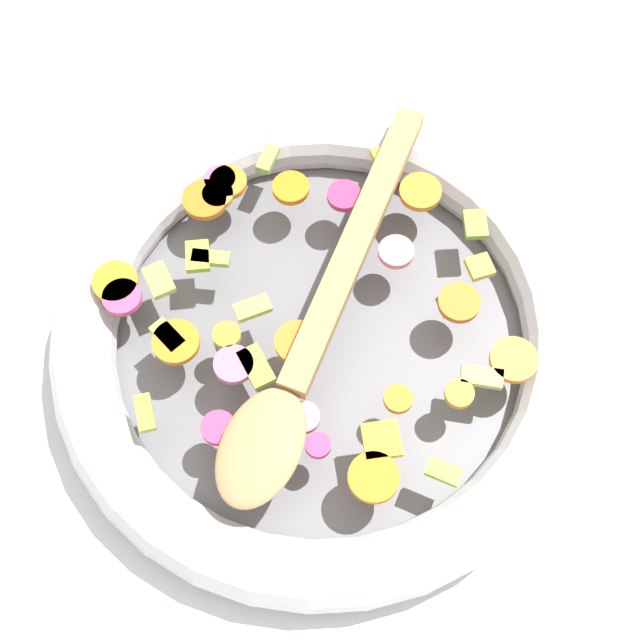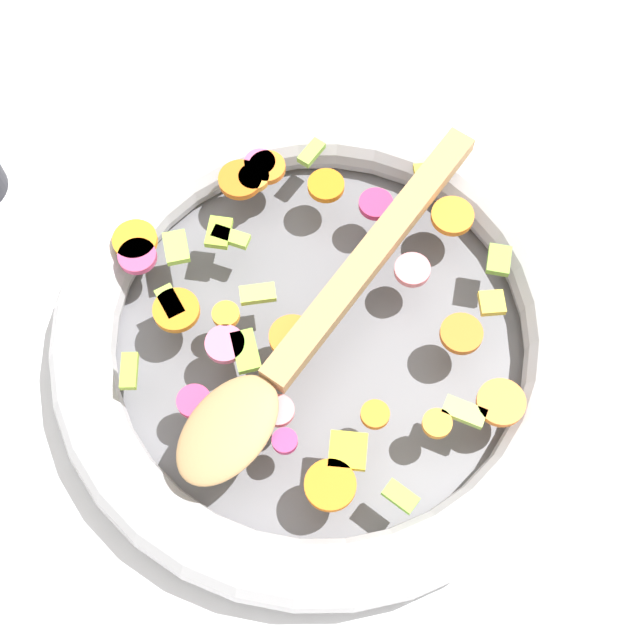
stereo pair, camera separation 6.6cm
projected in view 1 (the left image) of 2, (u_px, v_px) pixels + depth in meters
ground_plane at (320, 346)px, 0.71m from camera, size 4.00×4.00×0.00m
skillet at (320, 335)px, 0.69m from camera, size 0.41×0.41×0.05m
chopped_vegetables at (297, 304)px, 0.66m from camera, size 0.34×0.30×0.01m
wooden_spoon at (311, 333)px, 0.64m from camera, size 0.06×0.35×0.01m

